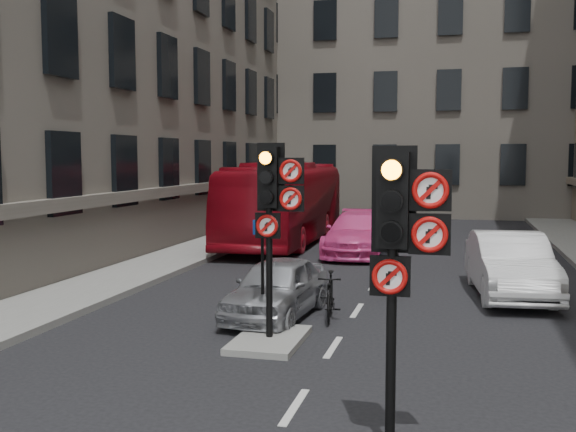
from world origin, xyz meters
The scene contains 12 objects.
pavement_left centered at (-7.20, 12.00, 0.08)m, with size 3.00×50.00×0.16m, color gray.
centre_island centered at (-1.20, 5.00, 0.06)m, with size 1.20×2.00×0.12m, color gray.
building_far centered at (0.00, 38.00, 10.00)m, with size 30.00×14.00×20.00m, color slate.
signal_near centered at (1.49, 0.99, 2.58)m, with size 0.91×0.40×3.58m.
signal_far centered at (-1.11, 4.99, 2.70)m, with size 0.91×0.40×3.58m.
car_silver centered at (-1.59, 7.00, 0.64)m, with size 1.51×3.76×1.28m, color #AAACB2.
car_white centered at (3.43, 10.45, 0.78)m, with size 1.66×4.75×1.57m, color silver.
car_pink centered at (-1.23, 16.61, 0.74)m, with size 2.07×5.09×1.48m, color #F0469A.
bus_red centered at (-4.50, 19.21, 1.60)m, with size 2.69×11.50×3.20m, color maroon.
motorcycle centered at (-0.45, 7.08, 0.50)m, with size 0.47×1.66×1.00m, color black.
motorcyclist centered at (0.44, 9.91, 0.96)m, with size 0.70×0.46×1.93m, color black.
info_sign centered at (-1.55, 5.73, 1.47)m, with size 0.36×0.13×2.09m.
Camera 1 is at (2.10, -6.76, 3.45)m, focal length 42.00 mm.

